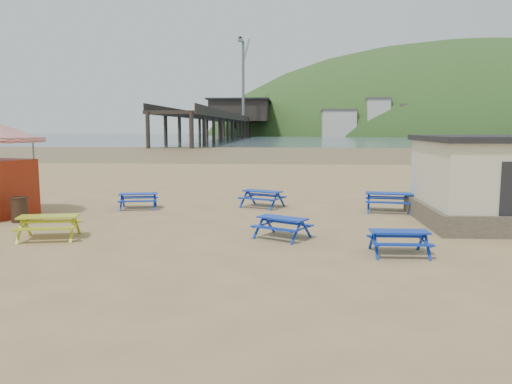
# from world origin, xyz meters

# --- Properties ---
(ground) EXTENTS (400.00, 400.00, 0.00)m
(ground) POSITION_xyz_m (0.00, 0.00, 0.00)
(ground) COLOR tan
(ground) RESTS_ON ground
(wet_sand) EXTENTS (400.00, 400.00, 0.00)m
(wet_sand) POSITION_xyz_m (0.00, 55.00, 0.00)
(wet_sand) COLOR olive
(wet_sand) RESTS_ON ground
(sea) EXTENTS (400.00, 400.00, 0.00)m
(sea) POSITION_xyz_m (0.00, 170.00, 0.01)
(sea) COLOR #445561
(sea) RESTS_ON ground
(picnic_table_blue_a) EXTENTS (1.81, 1.57, 0.66)m
(picnic_table_blue_a) POSITION_xyz_m (-4.41, 3.35, 0.33)
(picnic_table_blue_a) COLOR #1635B8
(picnic_table_blue_a) RESTS_ON ground
(picnic_table_blue_b) EXTENTS (2.13, 1.97, 0.72)m
(picnic_table_blue_b) POSITION_xyz_m (0.84, 4.15, 0.36)
(picnic_table_blue_b) COLOR #1635B8
(picnic_table_blue_b) RESTS_ON ground
(picnic_table_blue_c) EXTENTS (2.07, 1.77, 0.78)m
(picnic_table_blue_c) POSITION_xyz_m (6.11, 3.29, 0.39)
(picnic_table_blue_c) COLOR #1635B8
(picnic_table_blue_c) RESTS_ON ground
(picnic_table_blue_d) EXTENTS (2.00, 1.89, 0.66)m
(picnic_table_blue_d) POSITION_xyz_m (1.81, -1.98, 0.33)
(picnic_table_blue_d) COLOR #1635B8
(picnic_table_blue_d) RESTS_ON ground
(picnic_table_blue_e) EXTENTS (1.59, 1.29, 0.66)m
(picnic_table_blue_e) POSITION_xyz_m (5.02, -3.79, 0.33)
(picnic_table_blue_e) COLOR #1635B8
(picnic_table_blue_e) RESTS_ON ground
(picnic_table_yellow) EXTENTS (2.01, 1.75, 0.74)m
(picnic_table_yellow) POSITION_xyz_m (-5.41, -2.60, 0.37)
(picnic_table_yellow) COLOR #9DBF12
(picnic_table_yellow) RESTS_ON ground
(litter_bin) EXTENTS (0.63, 0.63, 0.92)m
(litter_bin) POSITION_xyz_m (-7.84, 0.07, 0.47)
(litter_bin) COLOR #362015
(litter_bin) RESTS_ON ground
(pier) EXTENTS (24.00, 220.00, 39.29)m
(pier) POSITION_xyz_m (-17.99, 178.23, 5.46)
(pier) COLOR black
(pier) RESTS_ON ground
(headland_town) EXTENTS (264.00, 144.00, 108.00)m
(headland_town) POSITION_xyz_m (90.00, 229.68, -9.91)
(headland_town) COLOR #2D4C1E
(headland_town) RESTS_ON ground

